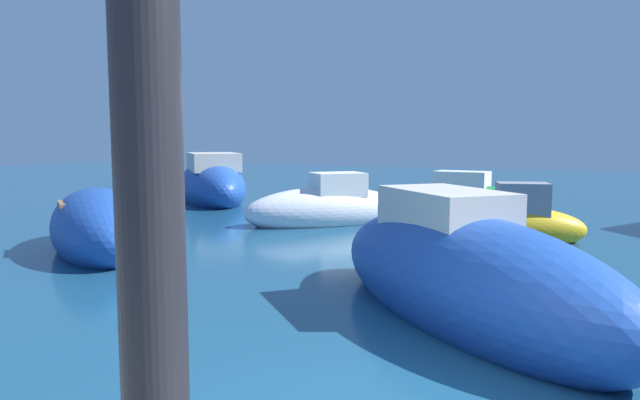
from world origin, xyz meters
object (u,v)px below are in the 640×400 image
(moored_boat_0, at_px, (99,229))
(moored_boat_6, at_px, (212,185))
(moored_boat_10, at_px, (511,225))
(moored_boat_1, at_px, (463,275))
(moored_boat_7, at_px, (469,199))
(moored_boat_2, at_px, (327,208))

(moored_boat_0, relative_size, moored_boat_6, 0.78)
(moored_boat_10, bearing_deg, moored_boat_1, 75.35)
(moored_boat_0, xyz_separation_m, moored_boat_6, (-2.81, 8.59, 0.15))
(moored_boat_7, height_order, moored_boat_10, moored_boat_10)
(moored_boat_6, distance_m, moored_boat_7, 8.85)
(moored_boat_1, xyz_separation_m, moored_boat_6, (-10.10, 10.21, 0.09))
(moored_boat_2, distance_m, moored_boat_6, 6.69)
(moored_boat_1, height_order, moored_boat_10, moored_boat_1)
(moored_boat_0, xyz_separation_m, moored_boat_2, (2.88, 5.07, -0.04))
(moored_boat_6, xyz_separation_m, moored_boat_10, (10.32, -4.37, -0.24))
(moored_boat_10, bearing_deg, moored_boat_0, 16.88)
(moored_boat_6, height_order, moored_boat_7, moored_boat_6)
(moored_boat_0, relative_size, moored_boat_2, 1.08)
(moored_boat_0, height_order, moored_boat_7, moored_boat_0)
(moored_boat_7, bearing_deg, moored_boat_1, -75.35)
(moored_boat_0, bearing_deg, moored_boat_6, 149.21)
(moored_boat_7, distance_m, moored_boat_10, 4.90)
(moored_boat_2, xyz_separation_m, moored_boat_10, (4.63, -0.85, -0.06))
(moored_boat_2, relative_size, moored_boat_10, 1.23)
(moored_boat_6, xyz_separation_m, moored_boat_7, (8.84, 0.30, -0.20))
(moored_boat_1, height_order, moored_boat_7, moored_boat_1)
(moored_boat_1, bearing_deg, moored_boat_10, 135.71)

